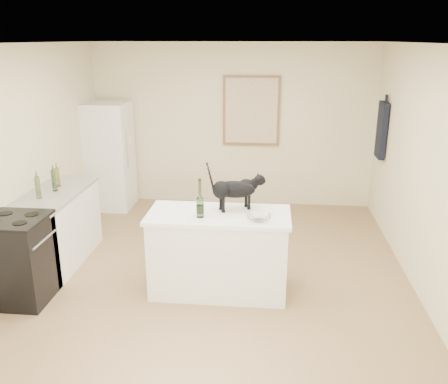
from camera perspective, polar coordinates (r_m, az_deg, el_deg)
floor at (r=5.55m, az=-1.41°, el=-10.54°), size 5.50×5.50×0.00m
ceiling at (r=4.87m, az=-1.66°, el=17.42°), size 5.50×5.50×0.00m
wall_back at (r=7.73m, az=1.03°, el=7.94°), size 4.50×0.00×4.50m
wall_front at (r=2.56m, az=-9.44°, el=-14.12°), size 4.50×0.00×4.50m
wall_left at (r=5.78m, az=-24.28°, el=2.88°), size 0.00×5.50×5.50m
wall_right at (r=5.28m, az=23.52°, el=1.66°), size 0.00×5.50×5.50m
island_base at (r=5.16m, az=-0.61°, el=-7.46°), size 1.44×0.67×0.86m
island_top at (r=4.99m, az=-0.63°, el=-2.78°), size 1.50×0.70×0.04m
left_cabinets at (r=6.15m, az=-19.47°, el=-4.23°), size 0.60×1.40×0.86m
left_countertop at (r=6.00m, az=-19.91°, el=-0.24°), size 0.62×1.44×0.04m
stove at (r=5.42m, az=-23.42°, el=-7.55°), size 0.60×0.60×0.90m
fridge at (r=7.84m, az=-13.63°, el=4.22°), size 0.68×0.68×1.70m
artwork_frame at (r=7.64m, az=3.30°, el=9.70°), size 0.90×0.03×1.10m
artwork_canvas at (r=7.62m, az=3.30°, el=9.68°), size 0.82×0.00×1.02m
hanging_garment at (r=7.17m, az=18.42°, el=7.05°), size 0.08×0.34×0.80m
black_cat at (r=5.02m, az=1.23°, el=0.06°), size 0.60×0.40×0.41m
wine_bottle at (r=4.82m, az=-2.90°, el=-1.03°), size 0.08×0.08×0.36m
glass_bowl at (r=4.79m, az=4.20°, el=-3.10°), size 0.26×0.26×0.06m
fridge_paper at (r=7.70m, az=-11.28°, el=7.47°), size 0.02×0.15×0.19m
counter_bottle_cluster at (r=5.98m, az=-20.22°, el=1.13°), size 0.12×0.53×0.26m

